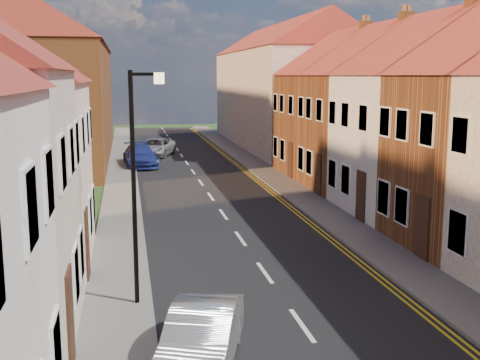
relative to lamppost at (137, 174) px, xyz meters
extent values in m
cube|color=black|center=(3.81, 10.00, -3.53)|extent=(7.00, 90.00, 0.02)
cube|color=slate|center=(-0.59, 10.00, -3.48)|extent=(1.80, 90.00, 0.12)
cube|color=slate|center=(8.21, 10.00, -3.48)|extent=(1.80, 90.00, 0.12)
cube|color=silver|center=(13.11, 8.90, -0.54)|extent=(8.00, 5.80, 6.00)
cube|color=brown|center=(13.11, 6.60, 4.66)|extent=(0.60, 0.60, 1.60)
cube|color=brown|center=(13.11, 14.30, -0.54)|extent=(8.00, 5.00, 6.00)
cube|color=brown|center=(13.11, 12.40, 4.66)|extent=(0.60, 0.60, 1.60)
cube|color=brown|center=(13.11, 19.70, -0.54)|extent=(8.00, 5.80, 6.00)
cube|color=brown|center=(13.11, 17.40, 4.66)|extent=(0.60, 0.60, 1.60)
cube|color=#F5E7CE|center=(13.11, 35.00, 0.46)|extent=(8.00, 24.00, 8.00)
cube|color=brown|center=(-5.49, 30.00, 0.46)|extent=(8.00, 24.00, 8.00)
cylinder|color=black|center=(-0.09, 0.00, -0.42)|extent=(0.12, 0.12, 6.00)
cube|color=black|center=(0.26, 0.00, 2.48)|extent=(0.70, 0.08, 0.08)
cube|color=#FFD899|center=(0.61, 0.00, 2.38)|extent=(0.25, 0.15, 0.28)
imported|color=gray|center=(1.16, -3.63, -2.90)|extent=(2.44, 4.11, 1.28)
imported|color=navy|center=(0.61, 25.04, -2.82)|extent=(2.40, 5.10, 1.44)
imported|color=#9DA1A5|center=(1.85, 30.00, -2.86)|extent=(3.64, 5.30, 1.35)
camera|label=1|loc=(-0.22, -15.23, 2.45)|focal=45.00mm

